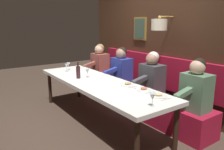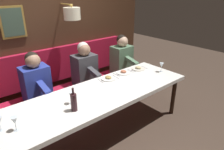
{
  "view_description": "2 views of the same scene",
  "coord_description": "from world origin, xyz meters",
  "px_view_note": "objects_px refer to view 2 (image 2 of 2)",
  "views": [
    {
      "loc": [
        -1.95,
        -3.2,
        1.74
      ],
      "look_at": [
        0.05,
        -0.36,
        0.92
      ],
      "focal_mm": 35.87,
      "sensor_mm": 36.0,
      "label": 1
    },
    {
      "loc": [
        -2.05,
        1.42,
        2.11
      ],
      "look_at": [
        0.05,
        -0.36,
        0.92
      ],
      "focal_mm": 32.77,
      "sensor_mm": 36.0,
      "label": 2
    }
  ],
  "objects_px": {
    "dining_table": "(95,98)",
    "wine_bottle": "(74,102)",
    "diner_nearest": "(122,55)",
    "wine_glass_0": "(71,95)",
    "diner_middle": "(35,79)",
    "wine_glass_1": "(162,65)",
    "wine_glass_2": "(15,121)",
    "diner_near": "(85,66)"
  },
  "relations": [
    {
      "from": "dining_table",
      "to": "wine_bottle",
      "type": "height_order",
      "value": "wine_bottle"
    },
    {
      "from": "diner_nearest",
      "to": "wine_glass_0",
      "type": "bearing_deg",
      "value": 117.61
    },
    {
      "from": "diner_middle",
      "to": "wine_bottle",
      "type": "xyz_separation_m",
      "value": [
        -1.04,
        -0.06,
        0.04
      ]
    },
    {
      "from": "diner_middle",
      "to": "wine_glass_1",
      "type": "relative_size",
      "value": 4.82
    },
    {
      "from": "dining_table",
      "to": "wine_glass_0",
      "type": "xyz_separation_m",
      "value": [
        0.0,
        0.35,
        0.17
      ]
    },
    {
      "from": "wine_glass_1",
      "to": "wine_glass_2",
      "type": "relative_size",
      "value": 1.0
    },
    {
      "from": "wine_bottle",
      "to": "wine_glass_2",
      "type": "bearing_deg",
      "value": 84.69
    },
    {
      "from": "wine_glass_1",
      "to": "diner_middle",
      "type": "bearing_deg",
      "value": 62.76
    },
    {
      "from": "diner_near",
      "to": "wine_bottle",
      "type": "xyz_separation_m",
      "value": [
        -1.04,
        0.83,
        0.04
      ]
    },
    {
      "from": "diner_nearest",
      "to": "dining_table",
      "type": "bearing_deg",
      "value": 123.54
    },
    {
      "from": "wine_glass_0",
      "to": "wine_glass_2",
      "type": "distance_m",
      "value": 0.72
    },
    {
      "from": "diner_near",
      "to": "wine_glass_0",
      "type": "relative_size",
      "value": 4.82
    },
    {
      "from": "diner_middle",
      "to": "wine_glass_0",
      "type": "xyz_separation_m",
      "value": [
        -0.88,
        -0.12,
        0.04
      ]
    },
    {
      "from": "wine_glass_0",
      "to": "dining_table",
      "type": "bearing_deg",
      "value": -90.21
    },
    {
      "from": "wine_glass_0",
      "to": "wine_glass_1",
      "type": "height_order",
      "value": "same"
    },
    {
      "from": "wine_glass_1",
      "to": "wine_bottle",
      "type": "height_order",
      "value": "wine_bottle"
    },
    {
      "from": "wine_glass_1",
      "to": "wine_glass_2",
      "type": "xyz_separation_m",
      "value": [
        -0.02,
        2.45,
        0.0
      ]
    },
    {
      "from": "diner_nearest",
      "to": "wine_glass_0",
      "type": "height_order",
      "value": "diner_nearest"
    },
    {
      "from": "wine_glass_0",
      "to": "wine_glass_2",
      "type": "height_order",
      "value": "same"
    },
    {
      "from": "wine_glass_0",
      "to": "wine_bottle",
      "type": "bearing_deg",
      "value": 160.27
    },
    {
      "from": "dining_table",
      "to": "wine_glass_2",
      "type": "height_order",
      "value": "wine_glass_2"
    },
    {
      "from": "diner_nearest",
      "to": "wine_glass_0",
      "type": "relative_size",
      "value": 4.82
    },
    {
      "from": "diner_near",
      "to": "wine_glass_2",
      "type": "height_order",
      "value": "diner_near"
    },
    {
      "from": "diner_middle",
      "to": "wine_glass_2",
      "type": "xyz_separation_m",
      "value": [
        -0.98,
        0.59,
        0.04
      ]
    },
    {
      "from": "wine_glass_2",
      "to": "wine_bottle",
      "type": "height_order",
      "value": "wine_bottle"
    },
    {
      "from": "diner_middle",
      "to": "wine_glass_0",
      "type": "relative_size",
      "value": 4.82
    },
    {
      "from": "diner_middle",
      "to": "diner_nearest",
      "type": "bearing_deg",
      "value": -90.0
    },
    {
      "from": "dining_table",
      "to": "wine_glass_1",
      "type": "height_order",
      "value": "wine_glass_1"
    },
    {
      "from": "diner_middle",
      "to": "wine_glass_2",
      "type": "distance_m",
      "value": 1.15
    },
    {
      "from": "wine_glass_1",
      "to": "wine_bottle",
      "type": "xyz_separation_m",
      "value": [
        -0.09,
        1.8,
        -0.0
      ]
    },
    {
      "from": "dining_table",
      "to": "diner_near",
      "type": "distance_m",
      "value": 0.99
    },
    {
      "from": "wine_glass_1",
      "to": "diner_near",
      "type": "bearing_deg",
      "value": 45.18
    },
    {
      "from": "wine_glass_2",
      "to": "diner_middle",
      "type": "bearing_deg",
      "value": -31.04
    },
    {
      "from": "diner_near",
      "to": "wine_glass_1",
      "type": "bearing_deg",
      "value": -134.82
    },
    {
      "from": "diner_nearest",
      "to": "diner_middle",
      "type": "distance_m",
      "value": 1.8
    },
    {
      "from": "diner_near",
      "to": "wine_glass_0",
      "type": "height_order",
      "value": "diner_near"
    },
    {
      "from": "dining_table",
      "to": "diner_middle",
      "type": "bearing_deg",
      "value": 28.24
    },
    {
      "from": "diner_nearest",
      "to": "wine_bottle",
      "type": "xyz_separation_m",
      "value": [
        -1.04,
        1.74,
        0.04
      ]
    },
    {
      "from": "diner_nearest",
      "to": "wine_glass_2",
      "type": "distance_m",
      "value": 2.59
    },
    {
      "from": "diner_middle",
      "to": "wine_glass_0",
      "type": "bearing_deg",
      "value": -172.24
    },
    {
      "from": "diner_nearest",
      "to": "wine_bottle",
      "type": "height_order",
      "value": "diner_nearest"
    },
    {
      "from": "diner_nearest",
      "to": "diner_near",
      "type": "distance_m",
      "value": 0.91
    }
  ]
}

